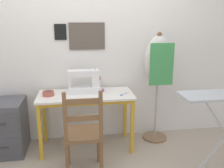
{
  "coord_description": "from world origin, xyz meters",
  "views": [
    {
      "loc": [
        -0.11,
        -2.65,
        1.61
      ],
      "look_at": [
        0.32,
        0.24,
        0.83
      ],
      "focal_mm": 40.0,
      "sensor_mm": 36.0,
      "label": 1
    }
  ],
  "objects_px": {
    "filing_cabinet": "(8,127)",
    "wooden_chair": "(83,134)",
    "thread_spool_near_machine": "(103,90)",
    "sewing_machine": "(85,82)",
    "fabric_bowl": "(48,93)",
    "scissors": "(123,94)",
    "dress_form": "(158,65)"
  },
  "relations": [
    {
      "from": "filing_cabinet",
      "to": "wooden_chair",
      "type": "bearing_deg",
      "value": -33.29
    },
    {
      "from": "thread_spool_near_machine",
      "to": "filing_cabinet",
      "type": "height_order",
      "value": "thread_spool_near_machine"
    },
    {
      "from": "sewing_machine",
      "to": "fabric_bowl",
      "type": "bearing_deg",
      "value": -171.23
    },
    {
      "from": "fabric_bowl",
      "to": "thread_spool_near_machine",
      "type": "height_order",
      "value": "fabric_bowl"
    },
    {
      "from": "wooden_chair",
      "to": "filing_cabinet",
      "type": "relative_size",
      "value": 1.45
    },
    {
      "from": "sewing_machine",
      "to": "filing_cabinet",
      "type": "distance_m",
      "value": 1.08
    },
    {
      "from": "scissors",
      "to": "filing_cabinet",
      "type": "relative_size",
      "value": 0.2
    },
    {
      "from": "scissors",
      "to": "thread_spool_near_machine",
      "type": "distance_m",
      "value": 0.28
    },
    {
      "from": "dress_form",
      "to": "thread_spool_near_machine",
      "type": "bearing_deg",
      "value": -177.31
    },
    {
      "from": "sewing_machine",
      "to": "scissors",
      "type": "height_order",
      "value": "sewing_machine"
    },
    {
      "from": "fabric_bowl",
      "to": "scissors",
      "type": "height_order",
      "value": "fabric_bowl"
    },
    {
      "from": "fabric_bowl",
      "to": "filing_cabinet",
      "type": "bearing_deg",
      "value": 176.7
    },
    {
      "from": "scissors",
      "to": "thread_spool_near_machine",
      "type": "xyz_separation_m",
      "value": [
        -0.23,
        0.16,
        0.02
      ]
    },
    {
      "from": "fabric_bowl",
      "to": "thread_spool_near_machine",
      "type": "relative_size",
      "value": 3.53
    },
    {
      "from": "fabric_bowl",
      "to": "thread_spool_near_machine",
      "type": "xyz_separation_m",
      "value": [
        0.66,
        0.07,
        -0.01
      ]
    },
    {
      "from": "fabric_bowl",
      "to": "dress_form",
      "type": "distance_m",
      "value": 1.41
    },
    {
      "from": "sewing_machine",
      "to": "dress_form",
      "type": "height_order",
      "value": "dress_form"
    },
    {
      "from": "thread_spool_near_machine",
      "to": "filing_cabinet",
      "type": "relative_size",
      "value": 0.06
    },
    {
      "from": "scissors",
      "to": "thread_spool_near_machine",
      "type": "height_order",
      "value": "thread_spool_near_machine"
    },
    {
      "from": "fabric_bowl",
      "to": "filing_cabinet",
      "type": "height_order",
      "value": "fabric_bowl"
    },
    {
      "from": "thread_spool_near_machine",
      "to": "fabric_bowl",
      "type": "bearing_deg",
      "value": -174.32
    },
    {
      "from": "wooden_chair",
      "to": "dress_form",
      "type": "bearing_deg",
      "value": 33.44
    },
    {
      "from": "fabric_bowl",
      "to": "scissors",
      "type": "bearing_deg",
      "value": -5.9
    },
    {
      "from": "sewing_machine",
      "to": "wooden_chair",
      "type": "relative_size",
      "value": 0.42
    },
    {
      "from": "fabric_bowl",
      "to": "wooden_chair",
      "type": "bearing_deg",
      "value": -55.23
    },
    {
      "from": "fabric_bowl",
      "to": "wooden_chair",
      "type": "height_order",
      "value": "wooden_chair"
    },
    {
      "from": "wooden_chair",
      "to": "filing_cabinet",
      "type": "xyz_separation_m",
      "value": [
        -0.89,
        0.58,
        -0.12
      ]
    },
    {
      "from": "sewing_machine",
      "to": "dress_form",
      "type": "xyz_separation_m",
      "value": [
        0.93,
        0.03,
        0.18
      ]
    },
    {
      "from": "scissors",
      "to": "wooden_chair",
      "type": "relative_size",
      "value": 0.14
    },
    {
      "from": "dress_form",
      "to": "filing_cabinet",
      "type": "bearing_deg",
      "value": -177.87
    },
    {
      "from": "wooden_chair",
      "to": "filing_cabinet",
      "type": "bearing_deg",
      "value": 146.71
    },
    {
      "from": "fabric_bowl",
      "to": "scissors",
      "type": "distance_m",
      "value": 0.89
    }
  ]
}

